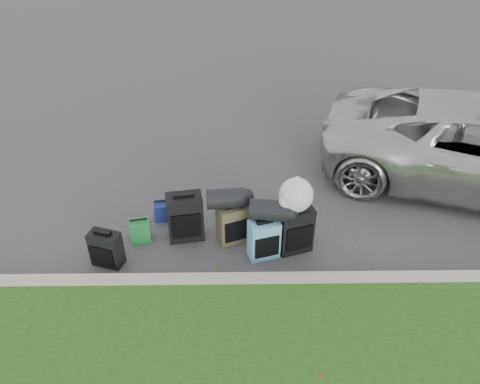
{
  "coord_description": "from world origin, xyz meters",
  "views": [
    {
      "loc": [
        -0.17,
        -4.95,
        4.19
      ],
      "look_at": [
        -0.1,
        0.2,
        0.55
      ],
      "focal_mm": 35.0,
      "sensor_mm": 36.0,
      "label": 1
    }
  ],
  "objects_px": {
    "suitcase_small_black": "(106,249)",
    "suitcase_teal": "(264,239)",
    "suitcase_olive": "(233,223)",
    "suitcase_large_black_right": "(295,229)",
    "suitcase_large_black_left": "(185,217)",
    "tote_green": "(140,231)",
    "tote_navy": "(163,211)"
  },
  "relations": [
    {
      "from": "suitcase_large_black_right",
      "to": "suitcase_small_black",
      "type": "bearing_deg",
      "value": 167.88
    },
    {
      "from": "tote_green",
      "to": "suitcase_large_black_right",
      "type": "bearing_deg",
      "value": -17.97
    },
    {
      "from": "suitcase_teal",
      "to": "suitcase_large_black_right",
      "type": "distance_m",
      "value": 0.43
    },
    {
      "from": "suitcase_teal",
      "to": "tote_green",
      "type": "xyz_separation_m",
      "value": [
        -1.64,
        0.34,
        -0.13
      ]
    },
    {
      "from": "suitcase_large_black_left",
      "to": "suitcase_large_black_right",
      "type": "distance_m",
      "value": 1.46
    },
    {
      "from": "suitcase_small_black",
      "to": "tote_green",
      "type": "bearing_deg",
      "value": 71.33
    },
    {
      "from": "suitcase_large_black_right",
      "to": "tote_navy",
      "type": "xyz_separation_m",
      "value": [
        -1.79,
        0.67,
        -0.19
      ]
    },
    {
      "from": "tote_green",
      "to": "suitcase_teal",
      "type": "bearing_deg",
      "value": -23.7
    },
    {
      "from": "suitcase_large_black_left",
      "to": "tote_green",
      "type": "xyz_separation_m",
      "value": [
        -0.61,
        -0.05,
        -0.19
      ]
    },
    {
      "from": "suitcase_large_black_left",
      "to": "suitcase_teal",
      "type": "distance_m",
      "value": 1.1
    },
    {
      "from": "suitcase_olive",
      "to": "suitcase_large_black_right",
      "type": "distance_m",
      "value": 0.82
    },
    {
      "from": "suitcase_large_black_left",
      "to": "suitcase_olive",
      "type": "height_order",
      "value": "suitcase_large_black_left"
    },
    {
      "from": "suitcase_small_black",
      "to": "suitcase_teal",
      "type": "distance_m",
      "value": 1.98
    },
    {
      "from": "suitcase_large_black_left",
      "to": "suitcase_large_black_right",
      "type": "height_order",
      "value": "suitcase_large_black_left"
    },
    {
      "from": "suitcase_small_black",
      "to": "suitcase_large_black_right",
      "type": "height_order",
      "value": "suitcase_large_black_right"
    },
    {
      "from": "suitcase_large_black_left",
      "to": "tote_green",
      "type": "relative_size",
      "value": 2.29
    },
    {
      "from": "suitcase_small_black",
      "to": "suitcase_teal",
      "type": "bearing_deg",
      "value": 21.26
    },
    {
      "from": "suitcase_teal",
      "to": "suitcase_large_black_right",
      "type": "height_order",
      "value": "suitcase_large_black_right"
    },
    {
      "from": "tote_green",
      "to": "tote_navy",
      "type": "height_order",
      "value": "tote_green"
    },
    {
      "from": "suitcase_large_black_left",
      "to": "suitcase_teal",
      "type": "xyz_separation_m",
      "value": [
        1.03,
        -0.38,
        -0.07
      ]
    },
    {
      "from": "suitcase_small_black",
      "to": "suitcase_teal",
      "type": "height_order",
      "value": "suitcase_teal"
    },
    {
      "from": "suitcase_large_black_left",
      "to": "tote_navy",
      "type": "relative_size",
      "value": 2.53
    },
    {
      "from": "suitcase_teal",
      "to": "tote_navy",
      "type": "distance_m",
      "value": 1.6
    },
    {
      "from": "suitcase_large_black_right",
      "to": "suitcase_teal",
      "type": "bearing_deg",
      "value": 179.21
    },
    {
      "from": "suitcase_small_black",
      "to": "suitcase_large_black_left",
      "type": "distance_m",
      "value": 1.08
    },
    {
      "from": "suitcase_large_black_left",
      "to": "suitcase_teal",
      "type": "bearing_deg",
      "value": -30.19
    },
    {
      "from": "suitcase_small_black",
      "to": "tote_green",
      "type": "xyz_separation_m",
      "value": [
        0.34,
        0.46,
        -0.09
      ]
    },
    {
      "from": "suitcase_small_black",
      "to": "tote_navy",
      "type": "distance_m",
      "value": 1.09
    },
    {
      "from": "suitcase_teal",
      "to": "tote_navy",
      "type": "bearing_deg",
      "value": 134.12
    },
    {
      "from": "suitcase_olive",
      "to": "suitcase_teal",
      "type": "relative_size",
      "value": 1.01
    },
    {
      "from": "suitcase_small_black",
      "to": "suitcase_teal",
      "type": "relative_size",
      "value": 0.88
    },
    {
      "from": "suitcase_olive",
      "to": "suitcase_teal",
      "type": "distance_m",
      "value": 0.51
    }
  ]
}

